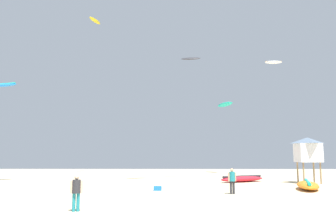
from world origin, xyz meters
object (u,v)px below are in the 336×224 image
at_px(person_midground, 232,179).
at_px(lifeguard_tower, 308,149).
at_px(person_foreground, 76,190).
at_px(kite_aloft_3, 95,21).
at_px(kite_grounded_mid, 308,185).
at_px(kite_aloft_4, 225,104).
at_px(kite_aloft_0, 3,85).
at_px(kite_aloft_5, 191,59).
at_px(kite_grounded_near, 242,179).
at_px(kite_aloft_1, 273,62).
at_px(cooler_box, 158,188).

distance_m(person_midground, lifeguard_tower, 12.84).
bearing_deg(person_foreground, kite_aloft_3, 0.79).
bearing_deg(kite_grounded_mid, kite_aloft_4, 94.24).
relative_size(lifeguard_tower, kite_aloft_3, 1.30).
height_order(kite_aloft_0, kite_aloft_3, kite_aloft_3).
bearing_deg(person_midground, kite_aloft_5, 176.91).
relative_size(kite_grounded_near, kite_aloft_4, 1.13).
height_order(kite_grounded_mid, kite_aloft_0, kite_aloft_0).
xyz_separation_m(person_midground, kite_aloft_5, (-1.81, 14.63, 12.24)).
xyz_separation_m(lifeguard_tower, kite_aloft_4, (-4.40, 20.39, 7.28)).
relative_size(person_midground, kite_grounded_near, 0.32).
xyz_separation_m(kite_aloft_1, kite_aloft_3, (-24.20, 10.43, 9.62)).
xyz_separation_m(person_midground, kite_aloft_4, (4.13, 29.75, 9.38)).
bearing_deg(kite_aloft_3, kite_aloft_5, -44.97).
height_order(person_foreground, kite_aloft_5, kite_aloft_5).
bearing_deg(person_foreground, cooler_box, -29.44).
bearing_deg(kite_aloft_3, kite_aloft_1, -23.32).
bearing_deg(person_foreground, kite_aloft_1, -43.99).
bearing_deg(kite_aloft_3, kite_aloft_4, 3.10).
relative_size(kite_grounded_mid, kite_aloft_5, 2.56).
bearing_deg(lifeguard_tower, kite_aloft_5, 152.98).
distance_m(kite_aloft_0, kite_aloft_1, 30.24).
height_order(person_midground, kite_aloft_3, kite_aloft_3).
height_order(kite_aloft_3, kite_aloft_4, kite_aloft_3).
height_order(kite_grounded_near, kite_aloft_5, kite_aloft_5).
distance_m(cooler_box, kite_aloft_0, 20.19).
distance_m(kite_aloft_3, kite_aloft_4, 23.88).
bearing_deg(person_midground, kite_aloft_3, -161.19).
xyz_separation_m(lifeguard_tower, kite_aloft_1, (-0.19, 8.87, 10.68)).
bearing_deg(kite_aloft_4, kite_aloft_1, -69.93).
bearing_deg(kite_aloft_0, person_foreground, -55.32).
bearing_deg(kite_aloft_1, person_foreground, -122.56).
xyz_separation_m(person_foreground, kite_aloft_3, (-7.82, 36.09, 22.44)).
xyz_separation_m(kite_grounded_mid, kite_aloft_5, (-7.90, 11.30, 12.88)).
bearing_deg(kite_aloft_0, lifeguard_tower, -2.82).
bearing_deg(cooler_box, kite_aloft_5, 76.01).
relative_size(kite_aloft_3, kite_aloft_5, 1.44).
height_order(kite_grounded_near, kite_grounded_mid, kite_grounded_mid).
bearing_deg(kite_aloft_5, kite_aloft_1, 19.52).
bearing_deg(kite_aloft_3, cooler_box, -67.50).
distance_m(kite_grounded_mid, kite_aloft_0, 29.23).
bearing_deg(lifeguard_tower, person_foreground, -134.63).
xyz_separation_m(person_midground, lifeguard_tower, (8.53, 9.36, 2.10)).
bearing_deg(cooler_box, kite_aloft_0, 151.42).
xyz_separation_m(person_foreground, kite_grounded_mid, (14.13, 10.76, -0.61)).
relative_size(person_midground, kite_aloft_4, 0.36).
xyz_separation_m(kite_grounded_near, kite_grounded_mid, (3.28, -7.72, 0.02)).
bearing_deg(cooler_box, kite_aloft_1, 50.40).
height_order(kite_aloft_0, kite_aloft_4, kite_aloft_4).
relative_size(lifeguard_tower, kite_aloft_4, 0.91).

